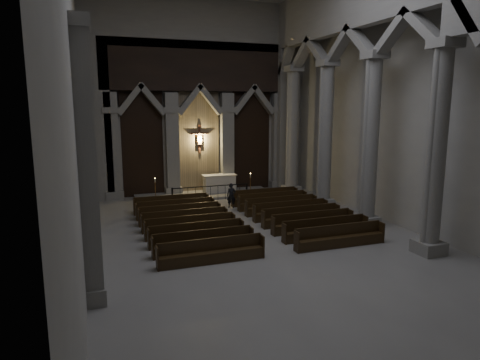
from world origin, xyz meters
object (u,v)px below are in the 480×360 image
Objects in this scene: altar at (219,183)px; candle_stand_left at (156,197)px; altar_rail at (211,190)px; worshipper at (231,196)px; candle_stand_right at (250,191)px; pews at (244,221)px.

altar is 1.42× the size of candle_stand_left.
altar is 0.46× the size of altar_rail.
altar_rail is (-1.07, -1.74, -0.09)m from altar.
worshipper is (3.85, -2.37, 0.27)m from candle_stand_left.
altar is 2.41m from candle_stand_right.
candle_stand_left reaches higher than worshipper.
candle_stand_right is at bearing -54.16° from altar.
altar_rail is 3.43× the size of worshipper.
candle_stand_right reaches higher than altar.
altar is 1.37× the size of candle_stand_right.
candle_stand_left is at bearing -160.89° from altar.
worshipper is (0.61, 3.77, 0.39)m from pews.
pews is (0.00, -5.89, -0.32)m from altar_rail.
altar_rail is 0.50× the size of pews.
candle_stand_right is 0.17× the size of pews.
candle_stand_right is at bearing 68.52° from worshipper.
altar is at bearing 105.97° from worshipper.
candle_stand_right reaches higher than worshipper.
altar is 1.58× the size of worshipper.
candle_stand_right is 6.20m from pews.
pews is 6.87× the size of worshipper.
altar_rail is at bearing 90.00° from pews.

